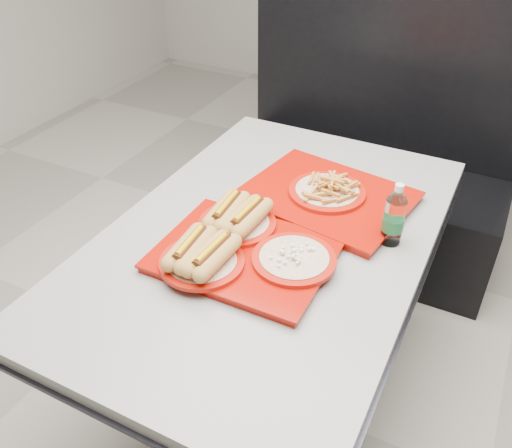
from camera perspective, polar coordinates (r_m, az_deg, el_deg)
The scene contains 6 objects.
ground at distance 2.15m, azimuth 1.09°, elevation -17.21°, with size 6.00×6.00×0.00m, color #9F9A8F.
diner_table at distance 1.72m, azimuth 1.30°, elevation -5.35°, with size 0.92×1.42×0.75m.
booth_bench at distance 2.68m, azimuth 11.59°, elevation 5.53°, with size 1.30×0.57×1.35m.
tray_near at distance 1.50m, azimuth -1.85°, elevation -2.30°, with size 0.49×0.43×0.10m.
tray_far at distance 1.76m, azimuth 7.47°, elevation 3.19°, with size 0.56×0.47×0.10m.
water_bottle at distance 1.58m, azimuth 14.32°, elevation 0.62°, with size 0.06×0.06×0.19m.
Camera 1 is at (0.55, -1.18, 1.71)m, focal length 38.00 mm.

